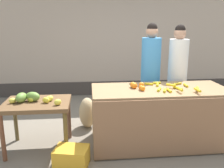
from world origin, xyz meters
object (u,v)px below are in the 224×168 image
produce_sack (87,113)px  produce_crate (72,157)px  vendor_woman_white_shirt (177,76)px  vendor_woman_blue_shirt (150,76)px

produce_sack → produce_crate: bearing=-99.9°
produce_crate → produce_sack: (0.22, 1.23, 0.15)m
vendor_woman_white_shirt → produce_crate: (-1.85, -1.20, -0.80)m
vendor_woman_blue_shirt → produce_sack: vendor_woman_blue_shirt is taller
produce_crate → produce_sack: bearing=80.1°
vendor_woman_white_shirt → produce_crate: bearing=-147.0°
vendor_woman_white_shirt → produce_sack: (-1.64, 0.03, -0.65)m
produce_crate → vendor_woman_white_shirt: bearing=33.0°
vendor_woman_blue_shirt → produce_crate: (-1.36, -1.21, -0.82)m
vendor_woman_white_shirt → produce_crate: 2.35m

